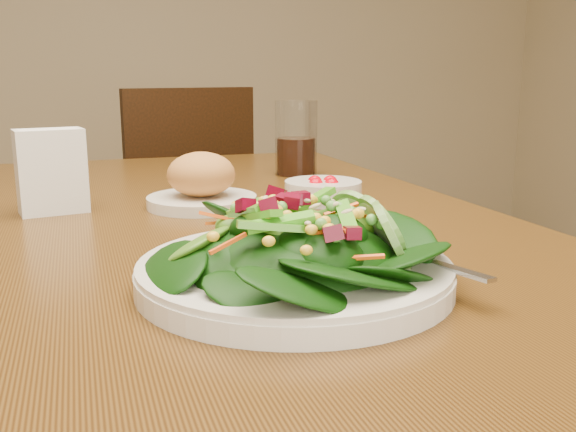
# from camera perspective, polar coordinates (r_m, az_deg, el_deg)

# --- Properties ---
(dining_table) EXTENTS (0.90, 1.40, 0.75)m
(dining_table) POSITION_cam_1_polar(r_m,az_deg,el_deg) (0.97, -8.31, -5.99)
(dining_table) COLOR #553713
(dining_table) RESTS_ON ground_plane
(chair_far) EXTENTS (0.49, 0.50, 0.91)m
(chair_far) POSITION_cam_1_polar(r_m,az_deg,el_deg) (2.10, -9.63, -0.55)
(chair_far) COLOR black
(chair_far) RESTS_ON ground_plane
(salad_plate) EXTENTS (0.31, 0.31, 0.09)m
(salad_plate) POSITION_cam_1_polar(r_m,az_deg,el_deg) (0.64, 1.48, -3.27)
(salad_plate) COLOR silver
(salad_plate) RESTS_ON dining_table
(bread_plate) EXTENTS (0.17, 0.17, 0.09)m
(bread_plate) POSITION_cam_1_polar(r_m,az_deg,el_deg) (1.02, -7.70, 2.79)
(bread_plate) COLOR silver
(bread_plate) RESTS_ON dining_table
(tomato_bowl) EXTENTS (0.13, 0.13, 0.04)m
(tomato_bowl) POSITION_cam_1_polar(r_m,az_deg,el_deg) (1.05, 3.13, 2.27)
(tomato_bowl) COLOR silver
(tomato_bowl) RESTS_ON dining_table
(drinking_glass) EXTENTS (0.09, 0.09, 0.15)m
(drinking_glass) POSITION_cam_1_polar(r_m,az_deg,el_deg) (1.33, 0.72, 6.48)
(drinking_glass) COLOR silver
(drinking_glass) RESTS_ON dining_table
(napkin_holder) EXTENTS (0.11, 0.07, 0.13)m
(napkin_holder) POSITION_cam_1_polar(r_m,az_deg,el_deg) (1.02, -20.31, 3.94)
(napkin_holder) COLOR white
(napkin_holder) RESTS_ON dining_table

